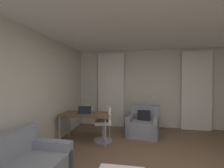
{
  "coord_description": "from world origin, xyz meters",
  "views": [
    {
      "loc": [
        -0.35,
        -2.64,
        1.6
      ],
      "look_at": [
        -1.05,
        1.29,
        1.49
      ],
      "focal_mm": 26.23,
      "sensor_mm": 36.0,
      "label": 1
    }
  ],
  "objects_px": {
    "desk": "(86,116)",
    "laptop": "(85,112)",
    "desk_chair": "(105,126)",
    "armchair": "(143,125)"
  },
  "relations": [
    {
      "from": "desk",
      "to": "laptop",
      "type": "height_order",
      "value": "laptop"
    },
    {
      "from": "desk_chair",
      "to": "desk",
      "type": "bearing_deg",
      "value": -167.77
    },
    {
      "from": "armchair",
      "to": "desk",
      "type": "height_order",
      "value": "armchair"
    },
    {
      "from": "armchair",
      "to": "desk_chair",
      "type": "height_order",
      "value": "desk_chair"
    },
    {
      "from": "desk",
      "to": "desk_chair",
      "type": "bearing_deg",
      "value": 12.23
    },
    {
      "from": "armchair",
      "to": "laptop",
      "type": "distance_m",
      "value": 1.76
    },
    {
      "from": "desk",
      "to": "laptop",
      "type": "xyz_separation_m",
      "value": [
        0.02,
        -0.1,
        0.11
      ]
    },
    {
      "from": "armchair",
      "to": "laptop",
      "type": "height_order",
      "value": "laptop"
    },
    {
      "from": "laptop",
      "to": "desk",
      "type": "bearing_deg",
      "value": 101.05
    },
    {
      "from": "desk",
      "to": "desk_chair",
      "type": "height_order",
      "value": "desk_chair"
    }
  ]
}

